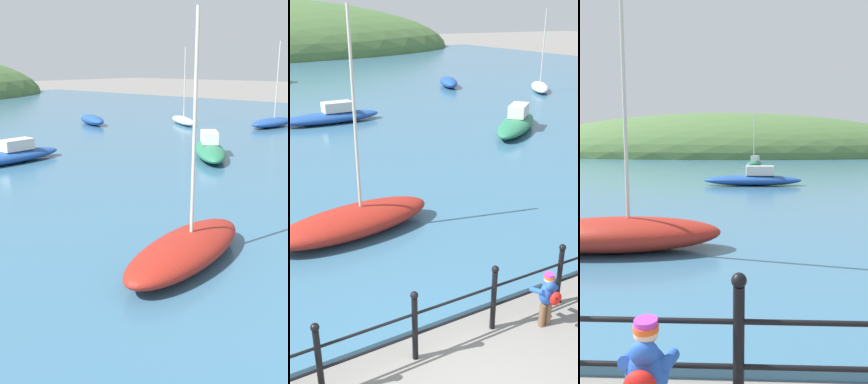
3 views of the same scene
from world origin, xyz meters
TOP-DOWN VIEW (x-y plane):
  - water at (0.00, 32.00)m, footprint 80.00×60.00m
  - far_hillside at (0.00, 65.28)m, footprint 72.90×40.09m
  - child_in_coat at (2.04, 1.12)m, footprint 0.38×0.53m
  - boat_nearest_quay at (0.33, 5.77)m, footprint 4.13×1.86m
  - boat_mid_harbor at (3.38, 17.25)m, footprint 4.85×1.35m
  - boat_far_right at (4.03, 31.66)m, footprint 2.00×3.75m

SIDE VIEW (x-z plane):
  - far_hillside at x=0.00m, z-range -7.31..7.31m
  - water at x=0.00m, z-range 0.00..0.10m
  - boat_mid_harbor at x=3.38m, z-range -0.07..0.89m
  - boat_far_right at x=4.03m, z-range -1.80..2.68m
  - boat_nearest_quay at x=0.33m, z-range -2.08..2.96m
  - child_in_coat at x=2.04m, z-range 0.10..1.11m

